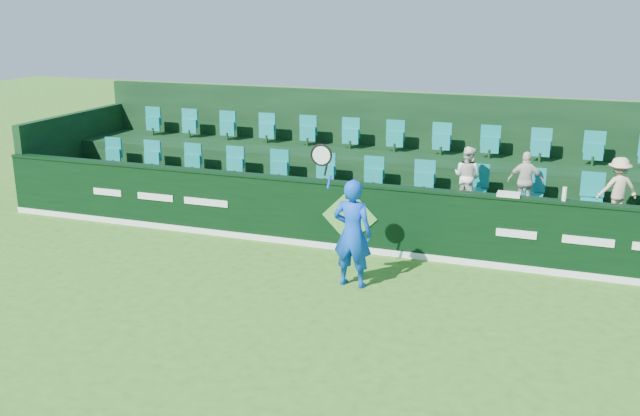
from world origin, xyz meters
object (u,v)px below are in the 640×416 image
at_px(spectator_middle, 526,181).
at_px(spectator_right, 618,188).
at_px(spectator_left, 467,176).
at_px(drinks_bottle, 564,194).
at_px(towel, 509,194).
at_px(tennis_player, 352,232).

xyz_separation_m(spectator_middle, spectator_right, (1.63, 0.00, 0.00)).
distance_m(spectator_left, drinks_bottle, 2.14).
bearing_deg(towel, spectator_middle, 79.43).
relative_size(spectator_right, towel, 2.90).
bearing_deg(spectator_right, drinks_bottle, 28.04).
bearing_deg(drinks_bottle, spectator_left, 148.48).
height_order(spectator_middle, towel, spectator_middle).
distance_m(spectator_middle, towel, 1.14).
xyz_separation_m(spectator_left, spectator_right, (2.73, 0.00, -0.01)).
height_order(spectator_left, spectator_middle, spectator_left).
bearing_deg(spectator_middle, tennis_player, 46.47).
xyz_separation_m(spectator_right, drinks_bottle, (-0.91, -1.12, 0.09)).
distance_m(tennis_player, drinks_bottle, 3.76).
bearing_deg(spectator_middle, spectator_left, -1.63).
xyz_separation_m(tennis_player, spectator_right, (4.20, 2.86, 0.43)).
bearing_deg(tennis_player, spectator_middle, 48.10).
xyz_separation_m(spectator_left, towel, (0.90, -1.12, -0.01)).
height_order(spectator_left, drinks_bottle, spectator_left).
bearing_deg(tennis_player, spectator_right, 34.28).
relative_size(tennis_player, towel, 6.21).
relative_size(spectator_middle, drinks_bottle, 4.73).
height_order(spectator_middle, drinks_bottle, spectator_middle).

